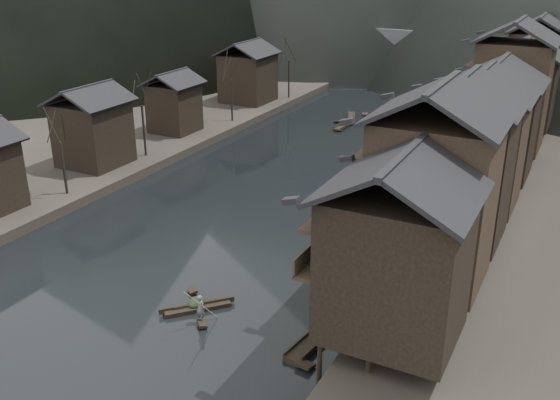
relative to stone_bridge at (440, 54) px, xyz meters
The scene contains 12 objects.
water 72.18m from the stone_bridge, 90.00° to the right, with size 300.00×300.00×0.00m, color black.
left_bank 47.64m from the stone_bridge, 137.56° to the right, with size 40.00×200.00×1.20m, color #2D2823.
stilt_houses 55.78m from the stone_bridge, 71.91° to the right, with size 9.00×67.60×15.86m.
left_houses 55.79m from the stone_bridge, 111.56° to the right, with size 8.10×53.20×8.73m.
bare_trees 56.04m from the stone_bridge, 107.67° to the right, with size 3.96×61.75×7.92m.
moored_sampans 50.15m from the stone_bridge, 75.71° to the right, with size 2.86×66.97×0.47m.
midriver_boats 31.90m from the stone_bridge, 97.69° to the right, with size 3.14×10.12×0.45m.
stone_bridge is the anchor object (origin of this frame).
hero_sampan 79.79m from the stone_bridge, 87.02° to the right, with size 3.88×4.10×0.43m.
cargo_heap 79.58m from the stone_bridge, 87.12° to the right, with size 1.06×1.39×0.64m, color black.
boatman 81.03m from the stone_bridge, 86.25° to the right, with size 0.67×0.44×1.84m, color slate.
bamboo_pole 80.97m from the stone_bridge, 86.11° to the right, with size 0.06×0.06×4.01m, color #8C7A51.
Camera 1 is at (25.17, -36.40, 22.26)m, focal length 40.00 mm.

